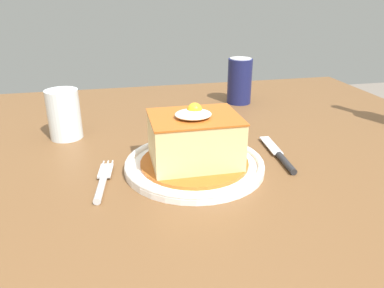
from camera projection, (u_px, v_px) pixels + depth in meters
dining_table at (158, 194)px, 0.75m from camera, size 1.40×1.09×0.72m
main_plate at (194, 164)px, 0.67m from camera, size 0.25×0.25×0.02m
sandwich_meal at (194, 141)px, 0.65m from camera, size 0.19×0.19×0.11m
fork at (102, 183)px, 0.61m from camera, size 0.03×0.14×0.01m
knife at (281, 157)px, 0.70m from camera, size 0.03×0.17×0.01m
soda_can at (240, 81)px, 1.02m from camera, size 0.07×0.07×0.12m
drinking_glass at (65, 118)px, 0.79m from camera, size 0.07×0.07×0.10m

